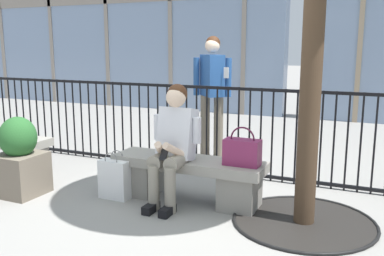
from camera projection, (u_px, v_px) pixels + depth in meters
The scene contains 8 objects.
ground_plane at pixel (188, 200), 4.50m from camera, with size 60.00×60.00×0.00m, color gray.
stone_bench at pixel (188, 175), 4.44m from camera, with size 1.60×0.44×0.45m.
seated_person_with_phone at pixel (173, 141), 4.30m from camera, with size 0.52×0.66×1.21m.
handbag_on_bench at pixel (242, 152), 4.14m from camera, with size 0.35×0.17×0.38m.
shopping_bag at pixel (115, 179), 4.52m from camera, with size 0.32×0.16×0.51m.
bystander_at_railing at pixel (212, 89), 5.91m from camera, with size 0.55×0.43×1.71m.
plaza_railing at pixel (222, 131), 5.28m from camera, with size 7.89×0.04×1.10m.
planter at pixel (20, 159), 4.61m from camera, with size 0.46×0.46×0.85m.
Camera 1 is at (1.80, -3.87, 1.59)m, focal length 40.37 mm.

